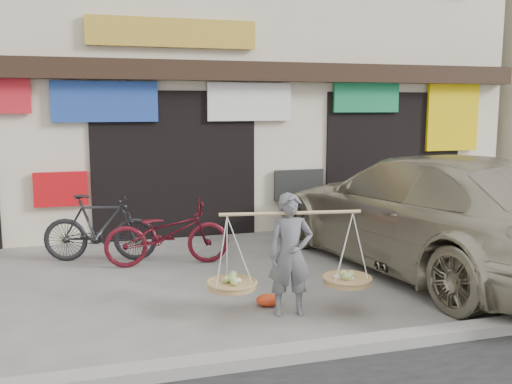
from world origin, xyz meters
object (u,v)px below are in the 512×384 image
object	(u,v)px
bike_2	(167,233)
suv	(426,212)
bike_1	(100,228)
street_vendor	(290,260)

from	to	relation	value
bike_2	suv	size ratio (longest dim) A/B	0.30
bike_1	suv	bearing A→B (deg)	-97.55
street_vendor	suv	bearing A→B (deg)	34.85
bike_1	street_vendor	bearing A→B (deg)	-132.37
bike_2	bike_1	bearing A→B (deg)	64.56
street_vendor	suv	size ratio (longest dim) A/B	0.30
street_vendor	bike_1	size ratio (longest dim) A/B	1.08
bike_2	suv	world-z (taller)	suv
street_vendor	suv	world-z (taller)	suv
bike_2	street_vendor	bearing A→B (deg)	-153.73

